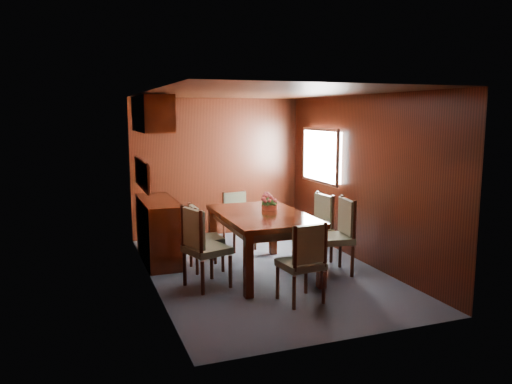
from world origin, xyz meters
name	(u,v)px	position (x,y,z in m)	size (l,w,h in m)	color
ground	(263,271)	(0.00, 0.00, 0.00)	(4.50, 4.50, 0.00)	#3E4655
room_shell	(248,150)	(-0.10, 0.33, 1.63)	(3.06, 4.52, 2.41)	black
sideboard	(159,230)	(-1.25, 1.00, 0.45)	(0.48, 1.40, 0.90)	black
dining_table	(262,222)	(-0.05, -0.08, 0.70)	(1.11, 1.76, 0.82)	black
chair_left_near	(201,243)	(-0.96, -0.38, 0.57)	(0.59, 0.60, 1.02)	black
chair_left_far	(201,234)	(-0.78, 0.34, 0.51)	(0.42, 0.43, 0.91)	black
chair_right_near	(338,232)	(0.91, -0.43, 0.57)	(0.53, 0.54, 1.02)	black
chair_right_far	(317,223)	(0.93, 0.21, 0.55)	(0.48, 0.50, 0.98)	black
chair_head	(304,258)	(0.00, -1.27, 0.53)	(0.50, 0.48, 0.95)	black
chair_foot	(237,217)	(0.03, 1.24, 0.50)	(0.49, 0.48, 0.91)	black
flower_centerpiece	(269,201)	(0.15, 0.15, 0.93)	(0.24, 0.24, 0.24)	#C6593C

